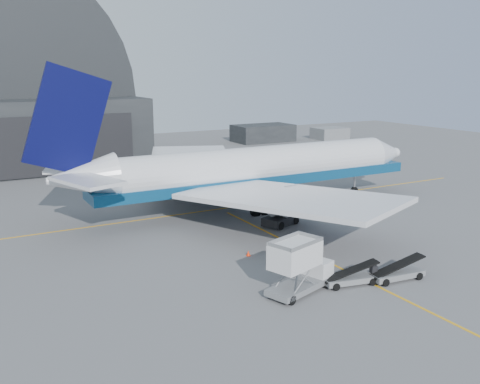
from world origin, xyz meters
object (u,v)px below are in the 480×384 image
belt_loader_a (349,278)px  belt_loader_b (396,273)px  airliner (246,170)px  catering_truck (299,267)px  pushback_tug (281,218)px

belt_loader_a → belt_loader_b: bearing=-4.2°
airliner → belt_loader_a: bearing=-100.4°
airliner → belt_loader_b: airliner is taller
catering_truck → belt_loader_b: 8.79m
pushback_tug → airliner: bearing=68.9°
catering_truck → pushback_tug: size_ratio=1.37×
pushback_tug → belt_loader_b: bearing=-113.4°
belt_loader_a → belt_loader_b: (3.99, -1.07, 0.02)m
pushback_tug → belt_loader_a: pushback_tug is taller
airliner → belt_loader_b: size_ratio=10.05×
catering_truck → belt_loader_b: bearing=-29.6°
catering_truck → belt_loader_b: size_ratio=1.28×
airliner → pushback_tug: (0.07, -7.68, -4.24)m
catering_truck → pushback_tug: 18.59m
belt_loader_a → airliner: bearing=90.5°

